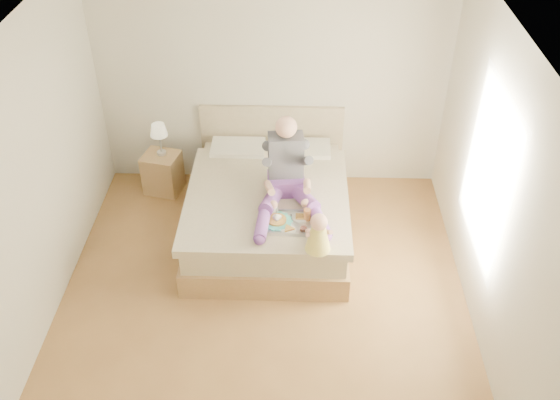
{
  "coord_description": "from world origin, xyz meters",
  "views": [
    {
      "loc": [
        0.3,
        -4.34,
        4.51
      ],
      "look_at": [
        0.15,
        0.56,
        0.79
      ],
      "focal_mm": 40.0,
      "sensor_mm": 36.0,
      "label": 1
    }
  ],
  "objects_px": {
    "nightstand": "(163,173)",
    "adult": "(287,177)",
    "baby": "(318,235)",
    "tray": "(287,221)",
    "bed": "(268,205)"
  },
  "relations": [
    {
      "from": "bed",
      "to": "tray",
      "type": "height_order",
      "value": "bed"
    },
    {
      "from": "baby",
      "to": "adult",
      "type": "bearing_deg",
      "value": 99.44
    },
    {
      "from": "adult",
      "to": "baby",
      "type": "height_order",
      "value": "adult"
    },
    {
      "from": "tray",
      "to": "adult",
      "type": "bearing_deg",
      "value": 92.43
    },
    {
      "from": "adult",
      "to": "tray",
      "type": "relative_size",
      "value": 2.22
    },
    {
      "from": "bed",
      "to": "nightstand",
      "type": "height_order",
      "value": "bed"
    },
    {
      "from": "baby",
      "to": "nightstand",
      "type": "bearing_deg",
      "value": 124.74
    },
    {
      "from": "bed",
      "to": "adult",
      "type": "bearing_deg",
      "value": -50.04
    },
    {
      "from": "adult",
      "to": "tray",
      "type": "distance_m",
      "value": 0.47
    },
    {
      "from": "bed",
      "to": "baby",
      "type": "height_order",
      "value": "baby"
    },
    {
      "from": "tray",
      "to": "baby",
      "type": "xyz_separation_m",
      "value": [
        0.3,
        -0.36,
        0.13
      ]
    },
    {
      "from": "bed",
      "to": "nightstand",
      "type": "distance_m",
      "value": 1.48
    },
    {
      "from": "tray",
      "to": "nightstand",
      "type": "bearing_deg",
      "value": 139.72
    },
    {
      "from": "nightstand",
      "to": "adult",
      "type": "distance_m",
      "value": 1.89
    },
    {
      "from": "bed",
      "to": "tray",
      "type": "distance_m",
      "value": 0.77
    }
  ]
}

